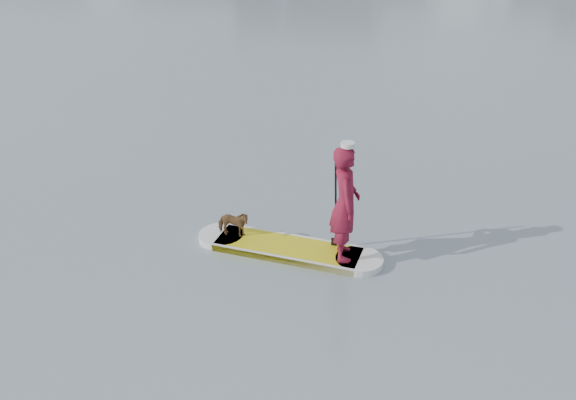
# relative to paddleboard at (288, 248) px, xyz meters

# --- Properties ---
(ground) EXTENTS (140.00, 140.00, 0.00)m
(ground) POSITION_rel_paddleboard_xyz_m (0.08, 0.48, -0.06)
(ground) COLOR slate
(ground) RESTS_ON ground
(paddleboard) EXTENTS (3.29, 1.07, 0.12)m
(paddleboard) POSITION_rel_paddleboard_xyz_m (0.00, 0.00, 0.00)
(paddleboard) COLOR gold
(paddleboard) RESTS_ON ground
(paddler) EXTENTS (0.62, 0.80, 1.96)m
(paddler) POSITION_rel_paddleboard_xyz_m (0.96, -0.11, 1.04)
(paddler) COLOR maroon
(paddler) RESTS_ON paddleboard
(white_cap) EXTENTS (0.22, 0.22, 0.07)m
(white_cap) POSITION_rel_paddleboard_xyz_m (0.96, -0.11, 2.06)
(white_cap) COLOR silver
(white_cap) RESTS_ON paddler
(dog) EXTENTS (0.58, 0.27, 0.49)m
(dog) POSITION_rel_paddleboard_xyz_m (-1.00, 0.11, 0.31)
(dog) COLOR brown
(dog) RESTS_ON paddleboard
(paddle) EXTENTS (0.10, 0.30, 2.00)m
(paddle) POSITION_rel_paddleboard_xyz_m (0.77, 0.18, 0.74)
(paddle) COLOR black
(paddle) RESTS_ON ground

